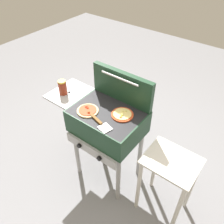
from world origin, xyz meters
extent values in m
plane|color=gray|center=(0.00, 0.00, 0.00)|extent=(8.00, 8.00, 0.00)
cube|color=#193823|center=(0.00, 0.00, 0.78)|extent=(0.64, 0.48, 0.24)
cube|color=black|center=(0.00, 0.00, 0.90)|extent=(0.61, 0.46, 0.01)
cube|color=#9E9E9E|center=(-0.48, 0.00, 0.89)|extent=(0.32, 0.41, 0.02)
cube|color=#9E9E9E|center=(-0.48, 0.00, 0.78)|extent=(0.02, 0.02, 0.24)
cube|color=#9E9E9E|center=(0.00, -0.25, 0.61)|extent=(0.58, 0.02, 0.10)
cylinder|color=black|center=(-0.12, -0.28, 0.61)|extent=(0.04, 0.02, 0.04)
cylinder|color=black|center=(0.12, -0.28, 0.61)|extent=(0.04, 0.02, 0.04)
cylinder|color=#9E9E9E|center=(-0.27, -0.19, 0.33)|extent=(0.04, 0.04, 0.66)
cylinder|color=#9E9E9E|center=(0.27, -0.19, 0.33)|extent=(0.04, 0.04, 0.66)
cylinder|color=#9E9E9E|center=(-0.27, 0.19, 0.33)|extent=(0.04, 0.04, 0.66)
cylinder|color=#9E9E9E|center=(0.27, 0.19, 0.33)|extent=(0.04, 0.04, 0.66)
cube|color=#193823|center=(0.00, 0.21, 1.05)|extent=(0.63, 0.05, 0.30)
cylinder|color=#B7B7BC|center=(0.00, 0.17, 1.16)|extent=(0.38, 0.02, 0.02)
cylinder|color=#C64723|center=(0.13, 0.04, 0.91)|extent=(0.20, 0.20, 0.01)
cylinder|color=#EDD17A|center=(0.13, 0.04, 0.92)|extent=(0.16, 0.16, 0.01)
sphere|color=#E6F073|center=(0.14, 0.02, 0.92)|extent=(0.02, 0.02, 0.02)
sphere|color=tan|center=(0.14, 0.03, 0.92)|extent=(0.02, 0.02, 0.02)
sphere|color=#F2E782|center=(0.12, 0.06, 0.92)|extent=(0.02, 0.02, 0.02)
sphere|color=#F2C25E|center=(0.15, -0.01, 0.92)|extent=(0.02, 0.02, 0.02)
sphere|color=#D8CD67|center=(0.14, 0.08, 0.92)|extent=(0.02, 0.02, 0.02)
cylinder|color=beige|center=(-0.14, -0.10, 0.91)|extent=(0.19, 0.19, 0.01)
cylinder|color=#D14C2D|center=(-0.14, -0.10, 0.92)|extent=(0.16, 0.16, 0.01)
sphere|color=#E75134|center=(-0.18, -0.08, 0.92)|extent=(0.03, 0.03, 0.03)
sphere|color=#D75428|center=(-0.11, -0.13, 0.92)|extent=(0.02, 0.02, 0.02)
sphere|color=#D85430|center=(-0.16, -0.09, 0.92)|extent=(0.02, 0.02, 0.02)
cylinder|color=maroon|center=(-0.51, -0.05, 0.97)|extent=(0.08, 0.08, 0.13)
cylinder|color=gold|center=(-0.51, -0.05, 1.04)|extent=(0.07, 0.07, 0.01)
cube|color=#B7BABF|center=(0.12, -0.18, 0.90)|extent=(0.12, 0.11, 0.01)
cube|color=brown|center=(-0.01, -0.15, 0.91)|extent=(0.16, 0.06, 0.02)
cube|color=beige|center=(0.66, 0.00, 0.71)|extent=(0.44, 0.36, 0.02)
cylinder|color=beige|center=(0.47, -0.15, 0.35)|extent=(0.04, 0.04, 0.70)
cylinder|color=beige|center=(0.85, -0.15, 0.35)|extent=(0.04, 0.04, 0.70)
cylinder|color=beige|center=(0.47, 0.15, 0.35)|extent=(0.04, 0.04, 0.70)
cylinder|color=beige|center=(0.85, 0.15, 0.35)|extent=(0.04, 0.04, 0.70)
camera|label=1|loc=(0.99, -1.22, 2.23)|focal=37.30mm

